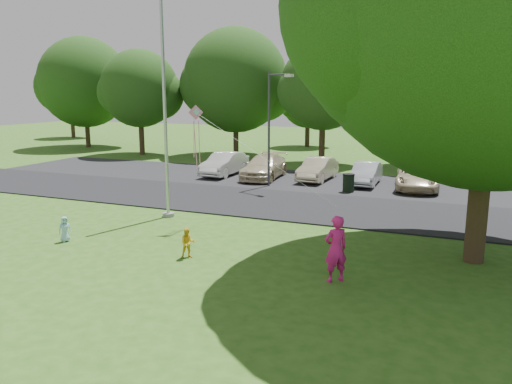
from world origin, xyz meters
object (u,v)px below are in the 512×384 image
at_px(trash_can, 348,183).
at_px(child_yellow, 188,243).
at_px(child_blue, 65,229).
at_px(flagpole, 165,118).
at_px(kite, 199,126).
at_px(woman, 336,249).
at_px(street_lamp, 272,119).

xyz_separation_m(trash_can, child_yellow, (-2.53, -12.41, -0.02)).
bearing_deg(trash_can, child_blue, -120.84).
xyz_separation_m(flagpole, child_yellow, (3.51, -4.41, -3.67)).
relative_size(trash_can, kite, 0.15).
distance_m(woman, kite, 7.75).
bearing_deg(flagpole, woman, -28.87).
xyz_separation_m(child_yellow, kite, (-1.34, 3.36, 3.48)).
relative_size(woman, kite, 0.29).
height_order(child_yellow, child_blue, child_yellow).
bearing_deg(flagpole, kite, -25.89).
bearing_deg(child_blue, kite, -17.05).
height_order(woman, kite, kite).
height_order(trash_can, child_yellow, trash_can).
bearing_deg(flagpole, street_lamp, 77.46).
bearing_deg(child_blue, trash_can, -1.78).
height_order(street_lamp, trash_can, street_lamp).
distance_m(woman, child_yellow, 4.87).
relative_size(child_yellow, child_blue, 1.08).
bearing_deg(kite, woman, -55.78).
relative_size(street_lamp, kite, 0.95).
relative_size(flagpole, woman, 5.25).
distance_m(flagpole, child_blue, 6.02).
bearing_deg(street_lamp, child_yellow, -57.38).
height_order(trash_can, child_blue, trash_can).
relative_size(flagpole, child_yellow, 10.14).
distance_m(child_yellow, kite, 5.02).
xyz_separation_m(child_yellow, child_blue, (-4.95, -0.11, -0.04)).
bearing_deg(child_blue, child_yellow, -59.68).
bearing_deg(woman, kite, -71.29).
relative_size(street_lamp, child_yellow, 6.39).
xyz_separation_m(street_lamp, woman, (6.60, -12.50, -2.83)).
relative_size(trash_can, child_blue, 1.11).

